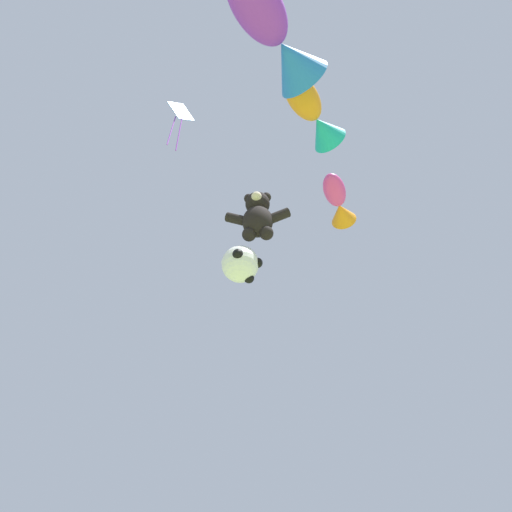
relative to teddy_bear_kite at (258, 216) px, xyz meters
name	(u,v)px	position (x,y,z in m)	size (l,w,h in m)	color
teddy_bear_kite	(258,216)	(0.00, 0.00, 0.00)	(1.60, 0.71, 1.63)	black
soccer_ball_kite	(241,264)	(-0.41, 0.22, -1.35)	(0.93, 0.92, 0.86)	white
fish_kite_magenta	(338,202)	(2.05, 0.37, 0.74)	(1.01, 1.70, 0.67)	#E53F9E
fish_kite_tangerine	(313,114)	(1.45, -1.93, 1.05)	(1.54, 1.98, 0.80)	orange
fish_kite_violet	(276,35)	(0.71, -3.82, 0.43)	(1.94, 2.42, 1.02)	purple
diamond_kite	(180,116)	(-2.28, -0.77, 3.99)	(0.71, 0.72, 2.64)	blue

